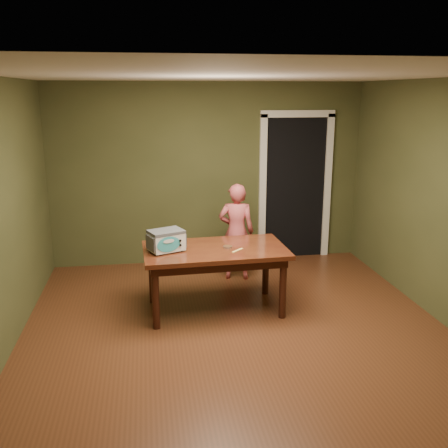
% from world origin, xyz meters
% --- Properties ---
extents(floor, '(5.00, 5.00, 0.00)m').
position_xyz_m(floor, '(0.00, 0.00, 0.00)').
color(floor, '#582D19').
rests_on(floor, ground).
extents(room_shell, '(4.52, 5.02, 2.61)m').
position_xyz_m(room_shell, '(0.00, 0.00, 1.71)').
color(room_shell, '#494B28').
rests_on(room_shell, ground).
extents(doorway, '(1.10, 0.66, 2.25)m').
position_xyz_m(doorway, '(1.30, 2.78, 1.06)').
color(doorway, black).
rests_on(doorway, ground).
extents(dining_table, '(1.63, 0.96, 0.75)m').
position_xyz_m(dining_table, '(-0.15, 0.72, 0.65)').
color(dining_table, '#3E170E').
rests_on(dining_table, floor).
extents(toy_oven, '(0.45, 0.38, 0.24)m').
position_xyz_m(toy_oven, '(-0.70, 0.69, 0.88)').
color(toy_oven, '#4C4F54').
rests_on(toy_oven, dining_table).
extents(baking_pan, '(0.10, 0.10, 0.02)m').
position_xyz_m(baking_pan, '(-0.01, 0.70, 0.76)').
color(baking_pan, silver).
rests_on(baking_pan, dining_table).
extents(spatula, '(0.15, 0.14, 0.01)m').
position_xyz_m(spatula, '(0.08, 0.58, 0.75)').
color(spatula, '#FFDB6E').
rests_on(spatula, dining_table).
extents(child, '(0.53, 0.40, 1.30)m').
position_xyz_m(child, '(0.27, 1.69, 0.65)').
color(child, '#C85257').
rests_on(child, floor).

